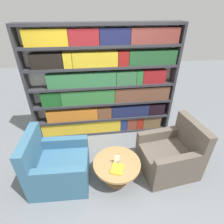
# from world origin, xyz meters

# --- Properties ---
(ground_plane) EXTENTS (14.00, 14.00, 0.00)m
(ground_plane) POSITION_xyz_m (0.00, 0.00, 0.00)
(ground_plane) COLOR slate
(bookshelf) EXTENTS (3.02, 0.30, 2.34)m
(bookshelf) POSITION_xyz_m (0.02, 1.50, 1.15)
(bookshelf) COLOR silver
(bookshelf) RESTS_ON ground_plane
(armchair_left) EXTENTS (0.95, 0.85, 0.96)m
(armchair_left) POSITION_xyz_m (-0.90, 0.21, 0.32)
(armchair_left) COLOR #386684
(armchair_left) RESTS_ON ground_plane
(armchair_right) EXTENTS (1.00, 0.91, 0.96)m
(armchair_right) POSITION_xyz_m (1.05, 0.21, 0.32)
(armchair_right) COLOR brown
(armchair_right) RESTS_ON ground_plane
(coffee_table) EXTENTS (0.78, 0.78, 0.38)m
(coffee_table) POSITION_xyz_m (0.08, 0.11, 0.27)
(coffee_table) COLOR #AD7F4C
(coffee_table) RESTS_ON ground_plane
(table_sign) EXTENTS (0.10, 0.06, 0.16)m
(table_sign) POSITION_xyz_m (0.08, 0.11, 0.45)
(table_sign) COLOR black
(table_sign) RESTS_ON coffee_table
(stray_book) EXTENTS (0.25, 0.27, 0.03)m
(stray_book) POSITION_xyz_m (0.06, -0.03, 0.39)
(stray_book) COLOR gold
(stray_book) RESTS_ON coffee_table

